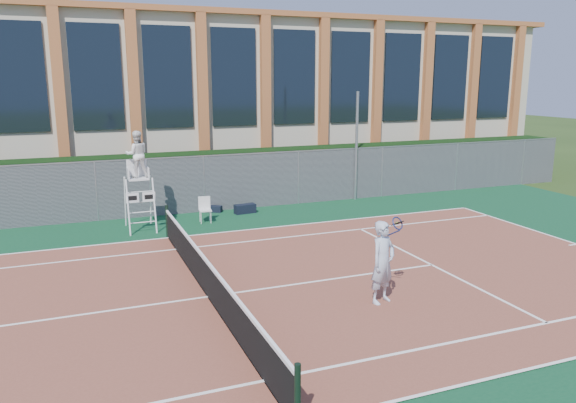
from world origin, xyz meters
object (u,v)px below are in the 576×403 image
object	(u,v)px
tennis_player	(383,262)
plastic_chair	(205,207)
steel_pole	(356,146)
umpire_chair	(137,157)

from	to	relation	value
tennis_player	plastic_chair	bearing A→B (deg)	103.00
steel_pole	tennis_player	bearing A→B (deg)	-115.16
tennis_player	umpire_chair	bearing A→B (deg)	116.41
steel_pole	tennis_player	size ratio (longest dim) A/B	2.38
steel_pole	umpire_chair	xyz separation A→B (m)	(-9.33, -1.65, 0.22)
plastic_chair	tennis_player	xyz separation A→B (m)	(2.07, -8.99, 0.45)
steel_pole	plastic_chair	bearing A→B (deg)	-167.82
umpire_chair	tennis_player	world-z (taller)	umpire_chair
steel_pole	umpire_chair	size ratio (longest dim) A/B	1.34
tennis_player	steel_pole	bearing A→B (deg)	64.84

